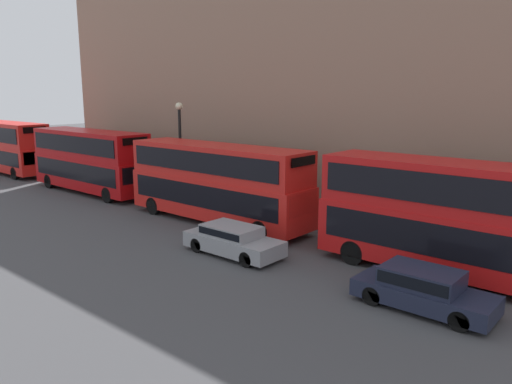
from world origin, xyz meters
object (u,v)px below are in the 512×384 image
Objects in this scene: bus_second_in_queue at (217,180)px; bus_trailing at (5,145)px; car_hatchback at (233,239)px; bus_leading at (456,216)px; car_dark_sedan at (423,288)px; bus_third_in_queue at (90,159)px.

bus_trailing is (0.00, 25.57, 0.09)m from bus_second_in_queue.
bus_trailing reaches higher than car_hatchback.
bus_second_in_queue reaches higher than car_hatchback.
bus_leading is 8.95m from car_hatchback.
bus_trailing is at bearing 84.92° from car_dark_sedan.
bus_third_in_queue reaches higher than car_dark_sedan.
bus_trailing is 38.44m from car_dark_sedan.
bus_second_in_queue is (-0.00, 12.42, -0.11)m from bus_leading.
bus_leading is 12.42m from bus_second_in_queue.
bus_third_in_queue is at bearing 90.00° from bus_second_in_queue.
bus_second_in_queue is at bearing 75.00° from car_dark_sedan.
bus_trailing reaches higher than car_dark_sedan.
bus_trailing is (0.00, 37.99, -0.02)m from bus_leading.
bus_leading is 37.99m from bus_trailing.
car_dark_sedan reaches higher than car_hatchback.
bus_trailing is 2.59× the size of car_dark_sedan.
bus_third_in_queue is 2.42× the size of car_dark_sedan.
bus_trailing reaches higher than bus_third_in_queue.
bus_leading is 0.91× the size of bus_trailing.
bus_trailing is at bearing 83.51° from car_hatchback.
bus_second_in_queue is at bearing -90.00° from bus_trailing.
car_dark_sedan is (-3.40, -0.26, -1.69)m from bus_leading.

